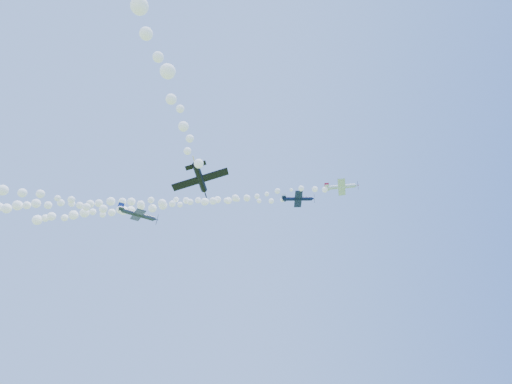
{
  "coord_description": "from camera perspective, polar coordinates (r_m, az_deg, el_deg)",
  "views": [
    {
      "loc": [
        -0.76,
        -78.68,
        6.62
      ],
      "look_at": [
        5.63,
        -8.7,
        46.5
      ],
      "focal_mm": 30.0,
      "sensor_mm": 36.0,
      "label": 1
    }
  ],
  "objects": [
    {
      "name": "plane_white",
      "position": [
        85.69,
        11.33,
        0.7
      ],
      "size": [
        6.7,
        7.1,
        2.12
      ],
      "rotation": [
        0.03,
        0.01,
        -0.29
      ],
      "color": "white"
    },
    {
      "name": "smoke_trail_white",
      "position": [
        91.81,
        -11.19,
        -1.69
      ],
      "size": [
        63.97,
        20.99,
        2.87
      ],
      "primitive_type": null,
      "color": "white"
    },
    {
      "name": "plane_navy",
      "position": [
        89.77,
        5.63,
        -0.9
      ],
      "size": [
        7.19,
        7.62,
        2.28
      ],
      "rotation": [
        0.03,
        0.01,
        -0.13
      ],
      "color": "#0D153C"
    },
    {
      "name": "smoke_trail_navy",
      "position": [
        95.09,
        -17.51,
        -1.44
      ],
      "size": [
        69.99,
        11.77,
        2.83
      ],
      "primitive_type": null,
      "color": "white"
    },
    {
      "name": "plane_grey",
      "position": [
        78.53,
        -15.49,
        -2.89
      ],
      "size": [
        7.32,
        7.75,
        2.84
      ],
      "rotation": [
        0.19,
        0.09,
        0.37
      ],
      "color": "#313548"
    },
    {
      "name": "plane_black",
      "position": [
        54.56,
        -7.45,
        1.79
      ],
      "size": [
        7.13,
        6.99,
        2.52
      ],
      "rotation": [
        -0.31,
        0.02,
        1.41
      ],
      "color": "black"
    }
  ]
}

